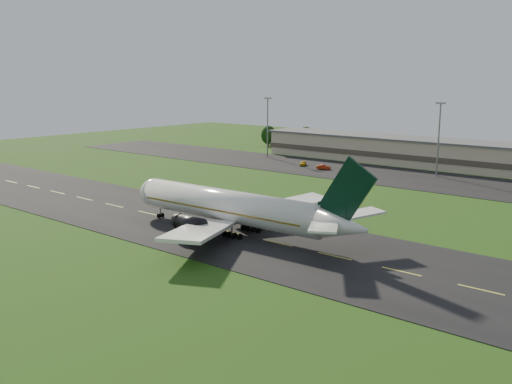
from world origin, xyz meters
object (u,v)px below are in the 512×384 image
Objects in this scene: airliner at (232,207)px; light_mast_centre at (439,130)px; light_mast_west at (268,120)px; service_vehicle_b at (324,167)px; terminal at (463,156)px; service_vehicle_a at (303,163)px.

light_mast_centre is at bearing 85.21° from airliner.
light_mast_west is at bearing 123.11° from airliner.
light_mast_west reaches higher than airliner.
light_mast_west is at bearing 180.00° from light_mast_centre.
airliner reaches higher than service_vehicle_b.
airliner reaches higher than terminal.
airliner is at bearing -93.31° from terminal.
service_vehicle_a is 0.97× the size of service_vehicle_b.
service_vehicle_a is (-39.36, -8.13, -11.95)m from light_mast_centre.
service_vehicle_b is at bearing -39.61° from service_vehicle_a.
airliner is 12.63× the size of service_vehicle_a.
service_vehicle_b is at bearing -139.95° from terminal.
light_mast_west reaches higher than service_vehicle_a.
light_mast_centre is 34.22m from service_vehicle_b.
light_mast_centre is 4.87× the size of service_vehicle_b.
light_mast_west is 1.00× the size of light_mast_centre.
light_mast_west and light_mast_centre have the same top height.
light_mast_centre is at bearing -94.95° from terminal.
service_vehicle_b is (-30.31, -10.48, -11.95)m from light_mast_centre.
airliner is 80.49m from light_mast_centre.
light_mast_west is 5.01× the size of service_vehicle_a.
terminal is 7.13× the size of light_mast_west.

